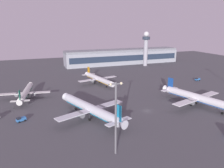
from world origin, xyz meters
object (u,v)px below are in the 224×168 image
Objects in this scene: control_tower at (146,46)px; airplane_mid_apron at (98,79)px; airplane_far_stand at (91,109)px; baggage_tractor at (197,79)px; cargo_loader at (21,119)px; airplane_near_gate at (26,93)px; airplane_terminal_side at (198,98)px; apron_light_central at (116,114)px.

airplane_mid_apron is at bearing -141.97° from control_tower.
control_tower reaches higher than airplane_far_stand.
airplane_far_stand is 105.87m from baggage_tractor.
baggage_tractor and cargo_loader have the same top height.
airplane_near_gate is (-29.40, 41.11, -0.95)m from airplane_far_stand.
airplane_far_stand is at bearing 107.27° from baggage_tractor.
control_tower reaches higher than cargo_loader.
airplane_far_stand is at bearing 57.84° from airplane_mid_apron.
airplane_far_stand is at bearing -21.26° from airplane_terminal_side.
airplane_terminal_side is at bearing -105.57° from control_tower.
airplane_far_stand is at bearing -45.26° from airplane_near_gate.
airplane_near_gate is at bearing 112.07° from apron_light_central.
cargo_loader is (-1.87, -33.95, -2.42)m from airplane_near_gate.
airplane_near_gate is 79.43m from apron_light_central.
apron_light_central reaches higher than airplane_terminal_side.
airplane_far_stand is 33.35m from apron_light_central.
airplane_near_gate is 53.57m from airplane_mid_apron.
cargo_loader is at bearing 99.36° from baggage_tractor.
airplane_far_stand is 10.54× the size of baggage_tractor.
control_tower reaches higher than airplane_terminal_side.
cargo_loader is (-31.27, 7.16, -3.37)m from airplane_far_stand.
apron_light_central is at bearing 8.37° from airplane_terminal_side.
airplane_near_gate is 8.65× the size of baggage_tractor.
control_tower is at bearing -121.51° from airplane_terminal_side.
apron_light_central is at bearing -58.76° from airplane_near_gate.
airplane_near_gate is at bearing -43.85° from airplane_terminal_side.
apron_light_central is (-21.24, -89.90, 10.73)m from airplane_mid_apron.
airplane_mid_apron is at bearing 71.73° from baggage_tractor.
airplane_near_gate is (-87.90, 46.55, -0.98)m from airplane_terminal_side.
apron_light_central reaches higher than airplane_far_stand.
control_tower is 0.78× the size of airplane_terminal_side.
control_tower is at bearing 30.26° from airplane_far_stand.
airplane_terminal_side reaches higher than airplane_mid_apron.
airplane_terminal_side is 1.81× the size of apron_light_central.
apron_light_central is at bearing -122.25° from control_tower.
airplane_far_stand is 1.22× the size of airplane_near_gate.
airplane_terminal_side is 99.47m from airplane_near_gate.
airplane_near_gate is 0.93× the size of airplane_mid_apron.
control_tower is 7.94× the size of cargo_loader.
baggage_tractor is at bearing -84.82° from control_tower.
baggage_tractor is 0.94× the size of cargo_loader.
control_tower is 171.23m from apron_light_central.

